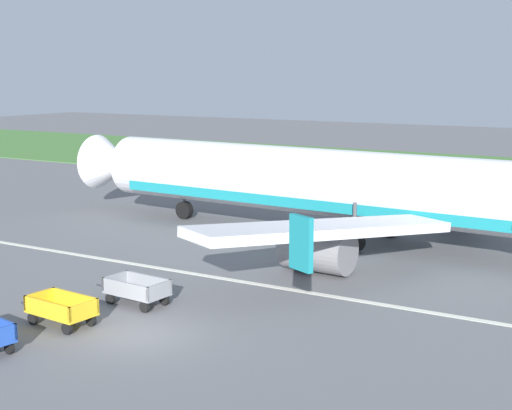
% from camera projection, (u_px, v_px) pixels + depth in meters
% --- Properties ---
extents(ground_plane, '(220.00, 220.00, 0.00)m').
position_uv_depth(ground_plane, '(139.00, 335.00, 26.68)').
color(ground_plane, slate).
extents(grass_strip, '(220.00, 28.00, 0.06)m').
position_uv_depth(grass_strip, '(490.00, 173.00, 69.29)').
color(grass_strip, '#477A38').
rests_on(grass_strip, ground).
extents(apron_stripe, '(120.00, 0.36, 0.01)m').
position_uv_depth(apron_stripe, '(251.00, 283.00, 33.21)').
color(apron_stripe, silver).
rests_on(apron_stripe, ground).
extents(airplane, '(37.64, 30.25, 11.34)m').
position_uv_depth(airplane, '(349.00, 186.00, 40.96)').
color(airplane, silver).
rests_on(airplane, ground).
extents(baggage_cart_second_in_row, '(3.60, 1.61, 1.07)m').
position_uv_depth(baggage_cart_second_in_row, '(61.00, 309.00, 27.61)').
color(baggage_cart_second_in_row, gold).
rests_on(baggage_cart_second_in_row, ground).
extents(baggage_cart_third_in_row, '(3.60, 1.60, 1.07)m').
position_uv_depth(baggage_cart_third_in_row, '(137.00, 290.00, 30.06)').
color(baggage_cart_third_in_row, gray).
rests_on(baggage_cart_third_in_row, ground).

